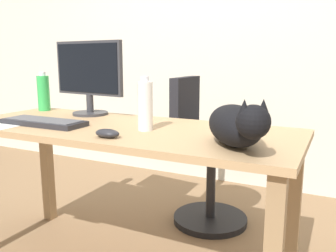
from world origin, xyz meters
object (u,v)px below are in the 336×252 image
Objects in this scene: computer_mouse at (107,133)px; spray_bottle at (44,93)px; cat at (236,125)px; water_bottle at (145,105)px; monitor at (89,75)px; keyboard at (43,122)px; office_chair at (204,160)px.

spray_bottle is (-0.81, 0.46, 0.09)m from computer_mouse.
spray_bottle reaches higher than cat.
spray_bottle is at bearing 163.44° from water_bottle.
monitor is 0.41m from keyboard.
office_chair reaches higher than cat.
cat is 0.52m from computer_mouse.
keyboard is 0.52m from spray_bottle.
office_chair is 1.03m from cat.
spray_bottle is at bearing 164.47° from cat.
office_chair is 0.90m from monitor.
office_chair is at bearing 27.89° from spray_bottle.
monitor is at bearing -137.71° from office_chair.
water_bottle reaches higher than computer_mouse.
water_bottle is at bearing 72.01° from computer_mouse.
keyboard is at bearing -90.43° from monitor.
computer_mouse is at bearing -45.27° from monitor.
keyboard is 1.82× the size of water_bottle.
office_chair is 1.76× the size of cat.
office_chair is at bearing 117.27° from cat.
monitor is (-0.53, -0.48, 0.56)m from office_chair.
spray_bottle reaches higher than computer_mouse.
keyboard is 0.81× the size of cat.
monitor reaches higher than computer_mouse.
monitor is 4.36× the size of computer_mouse.
computer_mouse is 0.45× the size of water_bottle.
office_chair is 1.04m from keyboard.
monitor reaches higher than keyboard.
water_bottle is at bearing -16.56° from spray_bottle.
spray_bottle is (-0.87, 0.26, -0.00)m from water_bottle.
office_chair reaches higher than computer_mouse.
keyboard is at bearing -122.38° from office_chair.
monitor reaches higher than cat.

